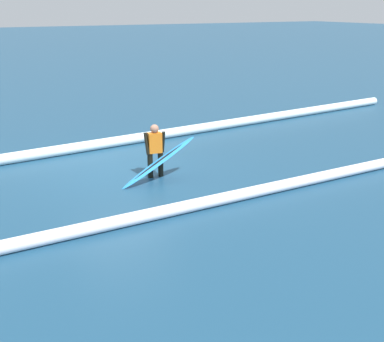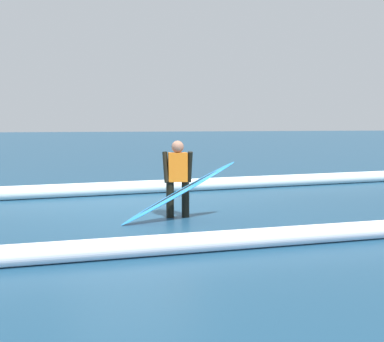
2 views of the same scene
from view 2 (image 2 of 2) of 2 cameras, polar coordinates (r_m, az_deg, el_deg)
The scene contains 5 objects.
ground_plane at distance 9.63m, azimuth -6.85°, elevation -4.61°, with size 189.68×189.68×0.00m, color navy.
surfer at distance 8.73m, azimuth -1.69°, elevation -0.45°, with size 0.51×0.29×1.40m.
surfboard at distance 8.42m, azimuth -1.46°, elevation -2.53°, with size 2.13×0.46×1.06m.
wave_crest_foreground at distance 12.00m, azimuth -3.83°, elevation -1.81°, with size 0.31×0.31×24.73m, color white.
wave_crest_midground at distance 6.21m, azimuth -18.09°, elevation -9.26°, with size 0.27×0.27×24.20m, color white.
Camera 2 is at (1.53, 9.35, 1.70)m, focal length 45.34 mm.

